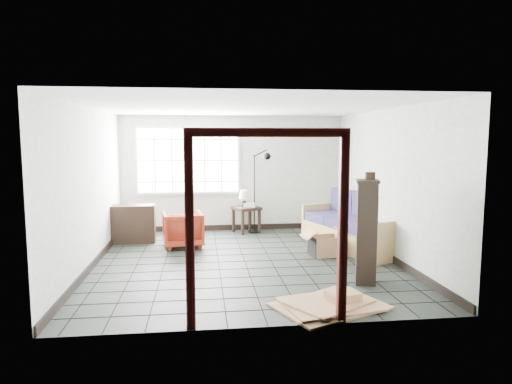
{
  "coord_description": "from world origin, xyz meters",
  "views": [
    {
      "loc": [
        -0.72,
        -7.57,
        2.08
      ],
      "look_at": [
        0.23,
        0.3,
        1.16
      ],
      "focal_mm": 32.0,
      "sensor_mm": 36.0,
      "label": 1
    }
  ],
  "objects": [
    {
      "name": "window_panel",
      "position": [
        -1.0,
        2.7,
        1.6
      ],
      "size": [
        2.32,
        0.08,
        1.52
      ],
      "color": "silver",
      "rests_on": "ground"
    },
    {
      "name": "projector",
      "position": [
        0.34,
        2.38,
        0.63
      ],
      "size": [
        0.3,
        0.26,
        0.09
      ],
      "rotation": [
        0.0,
        0.0,
        -0.32
      ],
      "color": "silver",
      "rests_on": "side_table"
    },
    {
      "name": "floor_lamp",
      "position": [
        0.58,
        2.38,
        0.99
      ],
      "size": [
        0.55,
        0.35,
        1.85
      ],
      "rotation": [
        0.0,
        0.0,
        0.24
      ],
      "color": "black",
      "rests_on": "ground"
    },
    {
      "name": "pot",
      "position": [
        1.68,
        -1.33,
        1.56
      ],
      "size": [
        0.17,
        0.17,
        0.11
      ],
      "rotation": [
        0.0,
        0.0,
        -0.21
      ],
      "color": "black",
      "rests_on": "tall_shelf"
    },
    {
      "name": "side_table",
      "position": [
        0.27,
        2.4,
        0.48
      ],
      "size": [
        0.7,
        0.7,
        0.58
      ],
      "rotation": [
        0.0,
        0.0,
        0.41
      ],
      "color": "black",
      "rests_on": "ground"
    },
    {
      "name": "tall_shelf",
      "position": [
        1.63,
        -1.36,
        0.76
      ],
      "size": [
        0.42,
        0.48,
        1.5
      ],
      "rotation": [
        0.0,
        0.0,
        -0.29
      ],
      "color": "black",
      "rests_on": "ground"
    },
    {
      "name": "ground",
      "position": [
        0.0,
        0.0,
        0.0
      ],
      "size": [
        5.5,
        5.5,
        0.0
      ],
      "primitive_type": "plane",
      "color": "black",
      "rests_on": "ground"
    },
    {
      "name": "doorway_trim",
      "position": [
        0.0,
        -2.7,
        1.38
      ],
      "size": [
        1.8,
        0.08,
        2.2
      ],
      "color": "#3D110E",
      "rests_on": "ground"
    },
    {
      "name": "console_shelf",
      "position": [
        -2.15,
        1.69,
        0.38
      ],
      "size": [
        0.99,
        0.42,
        0.76
      ],
      "rotation": [
        0.0,
        0.0,
        0.04
      ],
      "color": "black",
      "rests_on": "ground"
    },
    {
      "name": "table_lamp",
      "position": [
        0.22,
        2.38,
        0.84
      ],
      "size": [
        0.31,
        0.31,
        0.37
      ],
      "rotation": [
        0.0,
        0.0,
        0.34
      ],
      "color": "black",
      "rests_on": "side_table"
    },
    {
      "name": "armchair",
      "position": [
        -1.09,
        1.22,
        0.38
      ],
      "size": [
        0.82,
        0.78,
        0.76
      ],
      "primitive_type": "imported",
      "rotation": [
        0.0,
        0.0,
        3.28
      ],
      "color": "maroon",
      "rests_on": "ground"
    },
    {
      "name": "cardboard_pile",
      "position": [
        0.87,
        -2.25,
        0.05
      ],
      "size": [
        1.56,
        1.36,
        0.19
      ],
      "rotation": [
        0.0,
        0.0,
        0.36
      ],
      "color": "#A77B51",
      "rests_on": "ground"
    },
    {
      "name": "futon_sofa",
      "position": [
        2.22,
        0.74,
        0.38
      ],
      "size": [
        1.57,
        2.51,
        1.04
      ],
      "rotation": [
        0.0,
        0.0,
        0.31
      ],
      "color": "#A9734C",
      "rests_on": "ground"
    },
    {
      "name": "room_shell",
      "position": [
        0.0,
        0.03,
        1.68
      ],
      "size": [
        5.02,
        5.52,
        2.61
      ],
      "color": "#A1A7A0",
      "rests_on": "ground"
    },
    {
      "name": "open_box",
      "position": [
        1.48,
        0.23,
        0.18
      ],
      "size": [
        0.9,
        0.52,
        0.48
      ],
      "rotation": [
        0.0,
        0.0,
        0.13
      ],
      "color": "#A77B51",
      "rests_on": "ground"
    }
  ]
}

